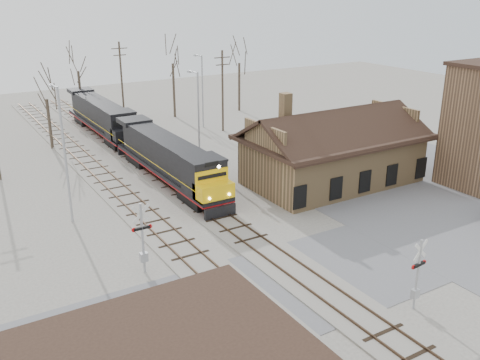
% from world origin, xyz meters
% --- Properties ---
extents(ground, '(140.00, 140.00, 0.00)m').
position_xyz_m(ground, '(0.00, 0.00, 0.00)').
color(ground, '#A5A095').
rests_on(ground, ground).
extents(road, '(60.00, 9.00, 0.03)m').
position_xyz_m(road, '(0.00, 0.00, 0.01)').
color(road, slate).
rests_on(road, ground).
extents(parking_lot, '(22.00, 26.00, 0.03)m').
position_xyz_m(parking_lot, '(18.00, 4.00, 0.02)').
color(parking_lot, slate).
rests_on(parking_lot, ground).
extents(track_main, '(3.40, 90.00, 0.24)m').
position_xyz_m(track_main, '(0.00, 15.00, 0.07)').
color(track_main, '#A5A095').
rests_on(track_main, ground).
extents(track_siding, '(3.40, 90.00, 0.24)m').
position_xyz_m(track_siding, '(-4.50, 15.00, 0.07)').
color(track_siding, '#A5A095').
rests_on(track_siding, ground).
extents(depot, '(15.20, 9.31, 7.90)m').
position_xyz_m(depot, '(11.99, 12.00, 2.41)').
color(depot, '#9F7E52').
rests_on(depot, ground).
extents(locomotive_lead, '(2.72, 18.25, 4.05)m').
position_xyz_m(locomotive_lead, '(0.00, 18.76, 2.12)').
color(locomotive_lead, black).
rests_on(locomotive_lead, ground).
extents(locomotive_trailing, '(2.72, 18.25, 3.83)m').
position_xyz_m(locomotive_trailing, '(0.00, 37.28, 2.12)').
color(locomotive_trailing, black).
rests_on(locomotive_trailing, ground).
extents(crossbuck_near, '(1.14, 0.30, 4.00)m').
position_xyz_m(crossbuck_near, '(3.01, -5.19, 1.88)').
color(crossbuck_near, '#A5A8AD').
rests_on(crossbuck_near, ground).
extents(crossbuck_far, '(1.25, 0.33, 4.40)m').
position_xyz_m(crossbuck_far, '(-7.64, 5.75, 2.04)').
color(crossbuck_far, '#A5A8AD').
rests_on(crossbuck_far, ground).
extents(streetlight_a, '(0.25, 2.04, 9.74)m').
position_xyz_m(streetlight_a, '(-9.37, 15.44, 5.42)').
color(streetlight_a, '#A5A8AD').
rests_on(streetlight_a, ground).
extents(streetlight_b, '(0.25, 2.04, 8.69)m').
position_xyz_m(streetlight_b, '(4.67, 22.67, 4.88)').
color(streetlight_b, '#A5A8AD').
rests_on(streetlight_b, ground).
extents(streetlight_c, '(0.25, 2.04, 8.51)m').
position_xyz_m(streetlight_c, '(11.44, 34.92, 4.78)').
color(streetlight_c, '#A5A8AD').
rests_on(streetlight_c, ground).
extents(utility_pole_b, '(2.00, 0.24, 9.73)m').
position_xyz_m(utility_pole_b, '(4.49, 42.93, 5.09)').
color(utility_pole_b, '#382D23').
rests_on(utility_pole_b, ground).
extents(utility_pole_c, '(2.00, 0.24, 9.27)m').
position_xyz_m(utility_pole_c, '(12.66, 32.14, 4.85)').
color(utility_pole_c, '#382D23').
rests_on(utility_pole_c, ground).
extents(tree_b, '(3.46, 3.46, 8.47)m').
position_xyz_m(tree_b, '(-6.21, 35.11, 6.02)').
color(tree_b, '#382D23').
rests_on(tree_b, ground).
extents(tree_c, '(4.12, 4.12, 10.10)m').
position_xyz_m(tree_c, '(0.04, 45.85, 7.18)').
color(tree_c, '#382D23').
rests_on(tree_c, ground).
extents(tree_d, '(4.57, 4.57, 11.18)m').
position_xyz_m(tree_d, '(10.83, 41.59, 7.97)').
color(tree_d, '#382D23').
rests_on(tree_d, ground).
extents(tree_e, '(4.28, 4.28, 10.48)m').
position_xyz_m(tree_e, '(19.94, 40.47, 7.46)').
color(tree_e, '#382D23').
rests_on(tree_e, ground).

